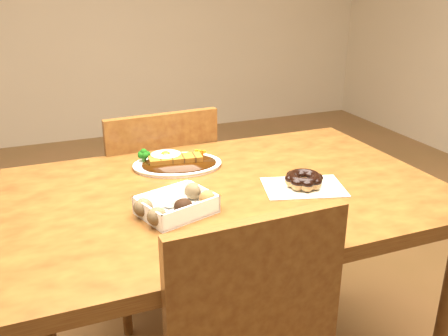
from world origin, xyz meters
name	(u,v)px	position (x,y,z in m)	size (l,w,h in m)	color
table	(229,220)	(0.00, 0.00, 0.65)	(1.20, 0.80, 0.75)	#4F260F
chair_far	(156,204)	(-0.08, 0.53, 0.48)	(0.44, 0.44, 0.87)	#4F260F
katsu_curry_plate	(176,162)	(-0.09, 0.22, 0.76)	(0.30, 0.24, 0.05)	white
donut_box	(176,204)	(-0.18, -0.09, 0.77)	(0.21, 0.18, 0.05)	white
pon_de_ring	(304,180)	(0.20, -0.07, 0.77)	(0.26, 0.21, 0.04)	silver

